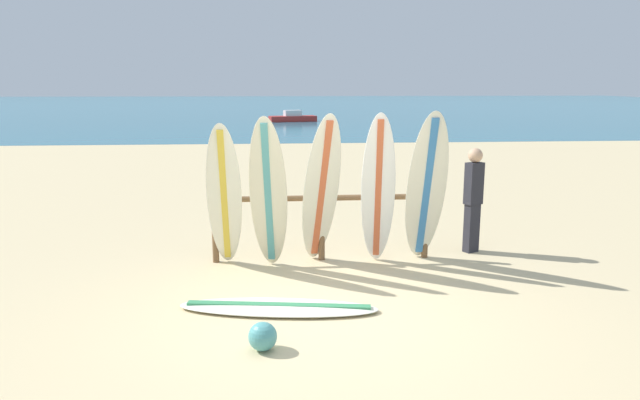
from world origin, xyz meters
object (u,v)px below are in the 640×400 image
at_px(surfboard_rack, 322,213).
at_px(surfboard_leaning_left, 268,194).
at_px(surfboard_leaning_center_right, 426,188).
at_px(small_boat_offshore, 293,118).
at_px(surfboard_leaning_far_left, 224,197).
at_px(surfboard_lying_on_sand, 278,307).
at_px(beachgoer_standing, 473,196).
at_px(surfboard_leaning_center_left, 321,190).
at_px(surfboard_leaning_center, 378,190).
at_px(beach_ball, 263,336).

height_order(surfboard_rack, surfboard_leaning_left, surfboard_leaning_left).
xyz_separation_m(surfboard_leaning_center_right, small_boat_offshore, (-0.87, 29.72, -0.82)).
bearing_deg(surfboard_leaning_far_left, small_boat_offshore, 86.43).
height_order(surfboard_lying_on_sand, beachgoer_standing, beachgoer_standing).
relative_size(surfboard_leaning_far_left, small_boat_offshore, 0.65).
height_order(surfboard_leaning_center_left, small_boat_offshore, surfboard_leaning_center_left).
height_order(surfboard_leaning_center, small_boat_offshore, surfboard_leaning_center).
relative_size(surfboard_leaning_center, beachgoer_standing, 1.36).
bearing_deg(surfboard_leaning_far_left, beach_ball, -77.74).
xyz_separation_m(surfboard_lying_on_sand, small_boat_offshore, (1.16, 31.23, 0.22)).
height_order(surfboard_leaning_far_left, surfboard_leaning_left, surfboard_leaning_left).
bearing_deg(surfboard_leaning_center_right, surfboard_leaning_left, -177.88).
distance_m(surfboard_leaning_center, beach_ball, 3.10).
relative_size(surfboard_leaning_far_left, surfboard_lying_on_sand, 0.88).
distance_m(surfboard_leaning_left, surfboard_leaning_center_right, 2.14).
height_order(beachgoer_standing, small_boat_offshore, beachgoer_standing).
height_order(surfboard_leaning_far_left, small_boat_offshore, surfboard_leaning_far_left).
height_order(surfboard_leaning_center_left, beach_ball, surfboard_leaning_center_left).
relative_size(surfboard_rack, small_boat_offshore, 0.99).
distance_m(surfboard_rack, beachgoer_standing, 2.27).
height_order(surfboard_leaning_left, beach_ball, surfboard_leaning_left).
bearing_deg(surfboard_lying_on_sand, small_boat_offshore, 87.87).
bearing_deg(small_boat_offshore, surfboard_leaning_far_left, -93.57).
relative_size(surfboard_rack, beach_ball, 11.22).
bearing_deg(surfboard_rack, surfboard_lying_on_sand, -108.95).
relative_size(surfboard_leaning_far_left, beachgoer_standing, 1.29).
height_order(surfboard_rack, surfboard_leaning_far_left, surfboard_leaning_far_left).
height_order(surfboard_rack, beachgoer_standing, beachgoer_standing).
relative_size(surfboard_leaning_center, surfboard_leaning_center_right, 0.99).
height_order(surfboard_leaning_center, beach_ball, surfboard_leaning_center).
bearing_deg(surfboard_leaning_left, surfboard_leaning_center_right, 2.12).
height_order(beachgoer_standing, beach_ball, beachgoer_standing).
relative_size(surfboard_leaning_left, surfboard_leaning_center, 0.99).
bearing_deg(surfboard_leaning_center_right, surfboard_leaning_center_left, 179.33).
relative_size(surfboard_leaning_far_left, surfboard_leaning_center_left, 0.95).
bearing_deg(surfboard_leaning_far_left, surfboard_leaning_center_right, 0.47).
distance_m(surfboard_leaning_left, small_boat_offshore, 29.83).
xyz_separation_m(surfboard_leaning_center, beach_ball, (-1.53, -2.53, -0.92)).
distance_m(small_boat_offshore, beach_ball, 32.23).
xyz_separation_m(surfboard_rack, surfboard_leaning_center, (0.75, -0.29, 0.37)).
height_order(surfboard_lying_on_sand, beach_ball, beach_ball).
distance_m(surfboard_leaning_far_left, surfboard_leaning_center, 2.07).
bearing_deg(surfboard_lying_on_sand, surfboard_leaning_center_left, 68.63).
xyz_separation_m(surfboard_leaning_center_left, beach_ball, (-0.76, -2.50, -0.93)).
xyz_separation_m(surfboard_lying_on_sand, beach_ball, (-0.16, -0.97, 0.10)).
height_order(surfboard_leaning_far_left, surfboard_leaning_center, surfboard_leaning_center).
xyz_separation_m(surfboard_leaning_far_left, surfboard_lying_on_sand, (0.69, -1.49, -0.97)).
bearing_deg(surfboard_lying_on_sand, surfboard_leaning_left, 94.32).
relative_size(surfboard_leaning_center_right, beach_ball, 7.80).
distance_m(surfboard_rack, surfboard_leaning_center_right, 1.49).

